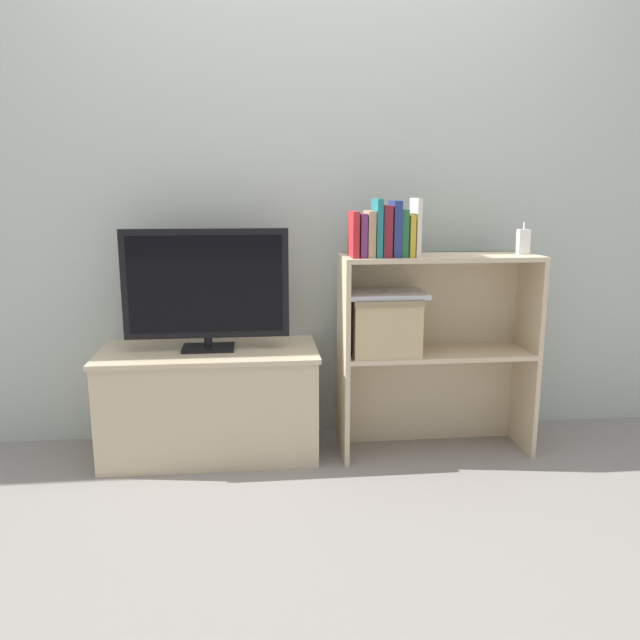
{
  "coord_description": "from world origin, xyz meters",
  "views": [
    {
      "loc": [
        -0.27,
        -2.44,
        1.16
      ],
      "look_at": [
        0.0,
        0.14,
        0.61
      ],
      "focal_mm": 35.0,
      "sensor_mm": 36.0,
      "label": 1
    }
  ],
  "objects_px": {
    "baby_monitor": "(523,242)",
    "storage_basket_left": "(384,323)",
    "tv_stand": "(211,402)",
    "book_crimson": "(354,234)",
    "book_maroon": "(385,231)",
    "book_teal": "(377,228)",
    "book_tan": "(369,234)",
    "laptop": "(384,294)",
    "book_forest": "(402,233)",
    "book_plum": "(362,235)",
    "book_ivory": "(415,227)",
    "book_navy": "(395,229)",
    "tv": "(206,286)",
    "book_mustard": "(409,236)"
  },
  "relations": [
    {
      "from": "book_maroon",
      "to": "book_mustard",
      "type": "distance_m",
      "value": 0.1
    },
    {
      "from": "book_crimson",
      "to": "book_teal",
      "type": "xyz_separation_m",
      "value": [
        0.1,
        0.0,
        0.02
      ]
    },
    {
      "from": "book_forest",
      "to": "laptop",
      "type": "height_order",
      "value": "book_forest"
    },
    {
      "from": "book_plum",
      "to": "book_maroon",
      "type": "distance_m",
      "value": 0.1
    },
    {
      "from": "tv_stand",
      "to": "book_forest",
      "type": "bearing_deg",
      "value": -7.5
    },
    {
      "from": "book_teal",
      "to": "laptop",
      "type": "relative_size",
      "value": 0.68
    },
    {
      "from": "book_mustard",
      "to": "laptop",
      "type": "relative_size",
      "value": 0.49
    },
    {
      "from": "book_plum",
      "to": "book_mustard",
      "type": "distance_m",
      "value": 0.2
    },
    {
      "from": "book_maroon",
      "to": "book_ivory",
      "type": "bearing_deg",
      "value": 0.0
    },
    {
      "from": "book_plum",
      "to": "book_ivory",
      "type": "distance_m",
      "value": 0.23
    },
    {
      "from": "book_tan",
      "to": "book_maroon",
      "type": "relative_size",
      "value": 0.9
    },
    {
      "from": "laptop",
      "to": "book_teal",
      "type": "bearing_deg",
      "value": -152.97
    },
    {
      "from": "book_crimson",
      "to": "book_tan",
      "type": "bearing_deg",
      "value": 0.0
    },
    {
      "from": "book_crimson",
      "to": "storage_basket_left",
      "type": "relative_size",
      "value": 0.64
    },
    {
      "from": "laptop",
      "to": "book_plum",
      "type": "bearing_deg",
      "value": -168.23
    },
    {
      "from": "tv_stand",
      "to": "book_tan",
      "type": "distance_m",
      "value": 1.01
    },
    {
      "from": "book_maroon",
      "to": "book_ivory",
      "type": "xyz_separation_m",
      "value": [
        0.13,
        0.0,
        0.01
      ]
    },
    {
      "from": "book_plum",
      "to": "book_teal",
      "type": "height_order",
      "value": "book_teal"
    },
    {
      "from": "tv",
      "to": "book_forest",
      "type": "relative_size",
      "value": 3.62
    },
    {
      "from": "tv_stand",
      "to": "book_crimson",
      "type": "xyz_separation_m",
      "value": [
        0.61,
        -0.11,
        0.74
      ]
    },
    {
      "from": "book_tan",
      "to": "book_forest",
      "type": "bearing_deg",
      "value": 0.0
    },
    {
      "from": "book_crimson",
      "to": "book_forest",
      "type": "xyz_separation_m",
      "value": [
        0.2,
        0.0,
        0.0
      ]
    },
    {
      "from": "tv_stand",
      "to": "book_teal",
      "type": "height_order",
      "value": "book_teal"
    },
    {
      "from": "book_crimson",
      "to": "book_ivory",
      "type": "relative_size",
      "value": 0.78
    },
    {
      "from": "tv_stand",
      "to": "book_teal",
      "type": "xyz_separation_m",
      "value": [
        0.71,
        -0.11,
        0.76
      ]
    },
    {
      "from": "book_plum",
      "to": "book_teal",
      "type": "xyz_separation_m",
      "value": [
        0.06,
        0.0,
        0.03
      ]
    },
    {
      "from": "baby_monitor",
      "to": "storage_basket_left",
      "type": "xyz_separation_m",
      "value": [
        -0.6,
        -0.02,
        -0.34
      ]
    },
    {
      "from": "book_mustard",
      "to": "book_plum",
      "type": "bearing_deg",
      "value": 180.0
    },
    {
      "from": "book_plum",
      "to": "book_ivory",
      "type": "relative_size",
      "value": 0.74
    },
    {
      "from": "laptop",
      "to": "baby_monitor",
      "type": "bearing_deg",
      "value": 1.42
    },
    {
      "from": "book_ivory",
      "to": "baby_monitor",
      "type": "bearing_deg",
      "value": 4.35
    },
    {
      "from": "book_maroon",
      "to": "book_navy",
      "type": "bearing_deg",
      "value": 0.0
    },
    {
      "from": "book_plum",
      "to": "book_mustard",
      "type": "xyz_separation_m",
      "value": [
        0.2,
        0.0,
        -0.0
      ]
    },
    {
      "from": "book_teal",
      "to": "book_ivory",
      "type": "distance_m",
      "value": 0.16
    },
    {
      "from": "book_forest",
      "to": "book_ivory",
      "type": "distance_m",
      "value": 0.06
    },
    {
      "from": "tv_stand",
      "to": "book_navy",
      "type": "distance_m",
      "value": 1.09
    },
    {
      "from": "tv_stand",
      "to": "baby_monitor",
      "type": "bearing_deg",
      "value": -2.98
    },
    {
      "from": "book_navy",
      "to": "book_plum",
      "type": "bearing_deg",
      "value": 180.0
    },
    {
      "from": "book_crimson",
      "to": "book_navy",
      "type": "distance_m",
      "value": 0.17
    },
    {
      "from": "book_tan",
      "to": "laptop",
      "type": "bearing_deg",
      "value": 16.7
    },
    {
      "from": "book_crimson",
      "to": "baby_monitor",
      "type": "bearing_deg",
      "value": 2.84
    },
    {
      "from": "book_plum",
      "to": "storage_basket_left",
      "type": "relative_size",
      "value": 0.61
    },
    {
      "from": "book_ivory",
      "to": "baby_monitor",
      "type": "xyz_separation_m",
      "value": [
        0.48,
        0.04,
        -0.07
      ]
    },
    {
      "from": "book_maroon",
      "to": "storage_basket_left",
      "type": "distance_m",
      "value": 0.39
    },
    {
      "from": "book_crimson",
      "to": "baby_monitor",
      "type": "height_order",
      "value": "book_crimson"
    },
    {
      "from": "book_crimson",
      "to": "book_navy",
      "type": "relative_size",
      "value": 0.81
    },
    {
      "from": "book_plum",
      "to": "book_navy",
      "type": "relative_size",
      "value": 0.77
    },
    {
      "from": "book_maroon",
      "to": "baby_monitor",
      "type": "height_order",
      "value": "book_maroon"
    },
    {
      "from": "book_plum",
      "to": "book_forest",
      "type": "relative_size",
      "value": 0.92
    },
    {
      "from": "book_plum",
      "to": "baby_monitor",
      "type": "distance_m",
      "value": 0.71
    }
  ]
}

